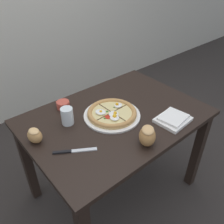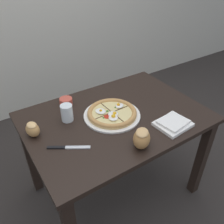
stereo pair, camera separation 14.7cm
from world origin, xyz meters
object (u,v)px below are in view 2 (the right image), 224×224
napkin_folded (173,123)px  dining_table (116,129)px  knife_main (68,147)px  water_glass (67,114)px  bread_piece_mid (142,138)px  pizza (112,113)px  ramekin_bowl (66,101)px  bread_piece_near (33,129)px

napkin_folded → dining_table: bearing=130.2°
knife_main → water_glass: 0.25m
bread_piece_mid → knife_main: (-0.33, 0.20, -0.05)m
pizza → ramekin_bowl: (-0.19, 0.28, 0.01)m
bread_piece_mid → ramekin_bowl: bearing=105.9°
bread_piece_mid → pizza: bearing=86.6°
pizza → ramekin_bowl: 0.33m
napkin_folded → water_glass: bearing=141.7°
napkin_folded → bread_piece_mid: (-0.27, -0.03, 0.04)m
ramekin_bowl → bread_piece_near: bearing=-146.2°
bread_piece_near → ramekin_bowl: bearing=33.8°
pizza → knife_main: pizza is taller
napkin_folded → bread_piece_near: bread_piece_near is taller
pizza → bread_piece_near: size_ratio=3.41×
napkin_folded → knife_main: 0.62m
napkin_folded → water_glass: (-0.50, 0.39, 0.03)m
dining_table → knife_main: size_ratio=5.49×
dining_table → bread_piece_mid: 0.35m
dining_table → water_glass: bearing=155.4°
pizza → napkin_folded: pizza is taller
bread_piece_near → knife_main: bearing=-59.6°
knife_main → napkin_folded: bearing=16.9°
napkin_folded → bread_piece_near: (-0.72, 0.37, 0.03)m
bread_piece_mid → dining_table: bearing=82.5°
dining_table → napkin_folded: 0.38m
napkin_folded → ramekin_bowl: bearing=128.0°
ramekin_bowl → bread_piece_mid: 0.61m
ramekin_bowl → bread_piece_near: size_ratio=0.87×
dining_table → knife_main: 0.41m
knife_main → water_glass: size_ratio=1.91×
bread_piece_near → bread_piece_mid: 0.60m
ramekin_bowl → napkin_folded: size_ratio=0.44×
pizza → napkin_folded: bearing=-48.3°
pizza → bread_piece_near: 0.48m
pizza → bread_piece_mid: (-0.02, -0.31, 0.04)m
napkin_folded → water_glass: 0.64m
napkin_folded → water_glass: size_ratio=1.94×
pizza → ramekin_bowl: size_ratio=3.94×
dining_table → ramekin_bowl: 0.38m
ramekin_bowl → dining_table: bearing=-54.1°
ramekin_bowl → pizza: bearing=-56.1°
dining_table → knife_main: (-0.37, -0.10, 0.12)m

